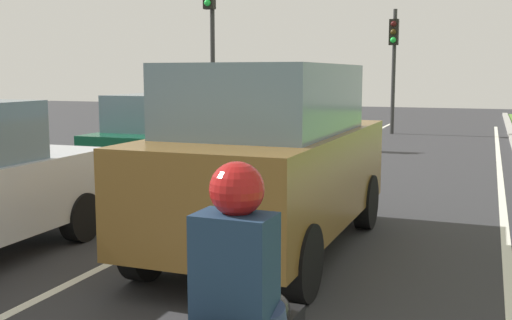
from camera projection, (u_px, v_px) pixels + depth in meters
ground_plane at (303, 186)px, 12.09m from camera, size 60.00×60.00×0.00m
lane_line_center at (270, 184)px, 12.33m from camera, size 0.12×32.00×0.01m
lane_line_right_edge at (502, 199)px, 10.83m from camera, size 0.12×32.00×0.01m
car_suv_ahead at (270, 157)px, 7.53m from camera, size 2.01×4.52×2.28m
car_hatchback_far at (166, 140)px, 12.19m from camera, size 1.73×3.70×1.78m
rider_person at (237, 269)px, 3.16m from camera, size 0.51×0.41×1.16m
traffic_light_overhead_left at (211, 28)px, 18.62m from camera, size 0.32×0.50×5.18m
traffic_light_far_median at (394, 52)px, 22.16m from camera, size 0.32×0.50×4.45m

